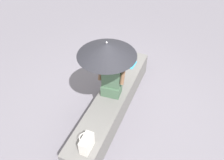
# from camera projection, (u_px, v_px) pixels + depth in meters

# --- Properties ---
(ground_plane) EXTENTS (14.00, 14.00, 0.00)m
(ground_plane) POSITION_uv_depth(u_px,v_px,m) (112.00, 112.00, 4.61)
(ground_plane) COLOR slate
(stone_bench) EXTENTS (2.92, 0.52, 0.49)m
(stone_bench) POSITION_uv_depth(u_px,v_px,m) (112.00, 104.00, 4.44)
(stone_bench) COLOR slate
(stone_bench) RESTS_ON ground
(person_seated) EXTENTS (0.32, 0.49, 0.90)m
(person_seated) POSITION_uv_depth(u_px,v_px,m) (112.00, 77.00, 4.05)
(person_seated) COLOR #47664C
(person_seated) RESTS_ON stone_bench
(parasol) EXTENTS (0.96, 0.96, 1.18)m
(parasol) POSITION_uv_depth(u_px,v_px,m) (107.00, 49.00, 3.56)
(parasol) COLOR #B7B7BC
(parasol) RESTS_ON stone_bench
(handbag_black) EXTENTS (0.26, 0.20, 0.29)m
(handbag_black) POSITION_uv_depth(u_px,v_px,m) (87.00, 143.00, 3.35)
(handbag_black) COLOR silver
(handbag_black) RESTS_ON stone_bench
(magazine) EXTENTS (0.29, 0.22, 0.01)m
(magazine) POSITION_uv_depth(u_px,v_px,m) (130.00, 64.00, 4.94)
(magazine) COLOR #339ED1
(magazine) RESTS_ON stone_bench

